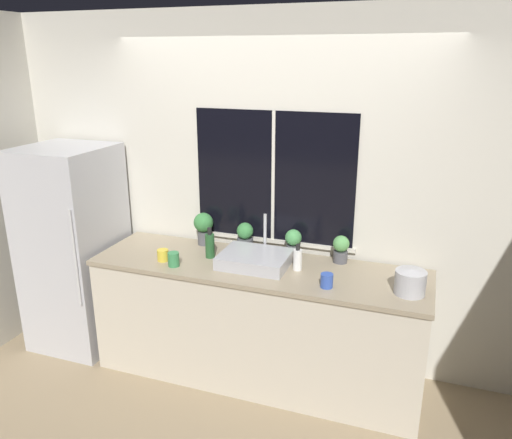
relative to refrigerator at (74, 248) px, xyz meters
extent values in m
plane|color=#937F60|center=(1.61, -0.32, -0.85)|extent=(14.00, 14.00, 0.00)
cube|color=beige|center=(1.61, 0.41, 0.50)|extent=(8.00, 0.06, 2.70)
cube|color=black|center=(1.61, 0.38, 0.65)|extent=(1.25, 0.01, 0.99)
cube|color=beige|center=(1.61, 0.37, 0.65)|extent=(0.02, 0.01, 0.99)
cube|color=beige|center=(1.61, 0.37, 0.14)|extent=(1.31, 0.04, 0.03)
cube|color=beige|center=(-0.61, 1.18, 0.50)|extent=(0.06, 7.00, 2.70)
cube|color=beige|center=(1.61, 0.01, -0.40)|extent=(2.42, 0.67, 0.88)
cube|color=gray|center=(1.61, 0.01, 0.05)|extent=(2.45, 0.69, 0.03)
cube|color=#B7B7BC|center=(0.00, 0.00, 0.00)|extent=(0.67, 0.69, 1.69)
cylinder|color=silver|center=(0.30, -0.36, 0.08)|extent=(0.02, 0.02, 0.76)
cube|color=#ADADB2|center=(1.59, 0.02, 0.12)|extent=(0.49, 0.39, 0.09)
cylinder|color=#B7B7BC|center=(1.59, 0.24, 0.09)|extent=(0.04, 0.04, 0.03)
cylinder|color=#B7B7BC|center=(1.59, 0.24, 0.25)|extent=(0.02, 0.02, 0.29)
cylinder|color=#4C4C51|center=(1.06, 0.27, 0.13)|extent=(0.10, 0.10, 0.11)
sphere|color=#387A3D|center=(1.06, 0.27, 0.26)|extent=(0.16, 0.16, 0.16)
cylinder|color=#4C4C51|center=(1.41, 0.27, 0.12)|extent=(0.13, 0.13, 0.09)
sphere|color=#387A3D|center=(1.41, 0.27, 0.23)|extent=(0.13, 0.13, 0.13)
cylinder|color=#4C4C51|center=(1.80, 0.27, 0.11)|extent=(0.10, 0.10, 0.09)
sphere|color=#478E4C|center=(1.80, 0.27, 0.22)|extent=(0.12, 0.12, 0.12)
cylinder|color=#4C4C51|center=(2.16, 0.27, 0.11)|extent=(0.10, 0.10, 0.08)
sphere|color=#569951|center=(2.16, 0.27, 0.22)|extent=(0.12, 0.12, 0.12)
cylinder|color=white|center=(1.90, 0.03, 0.15)|extent=(0.06, 0.06, 0.15)
cylinder|color=black|center=(1.90, 0.03, 0.24)|extent=(0.03, 0.03, 0.04)
cylinder|color=#235128|center=(1.22, 0.04, 0.16)|extent=(0.07, 0.07, 0.18)
cylinder|color=black|center=(1.22, 0.04, 0.28)|extent=(0.03, 0.03, 0.05)
cylinder|color=gold|center=(0.92, -0.14, 0.11)|extent=(0.08, 0.08, 0.09)
cylinder|color=#38844C|center=(1.04, -0.20, 0.12)|extent=(0.08, 0.08, 0.10)
cylinder|color=#3351AD|center=(2.15, -0.17, 0.12)|extent=(0.08, 0.08, 0.09)
cylinder|color=#B2B2B7|center=(2.67, -0.09, 0.15)|extent=(0.20, 0.20, 0.15)
cone|color=#B2B2B7|center=(2.67, -0.09, 0.24)|extent=(0.17, 0.17, 0.02)
camera|label=1|loc=(2.71, -3.13, 1.51)|focal=35.00mm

